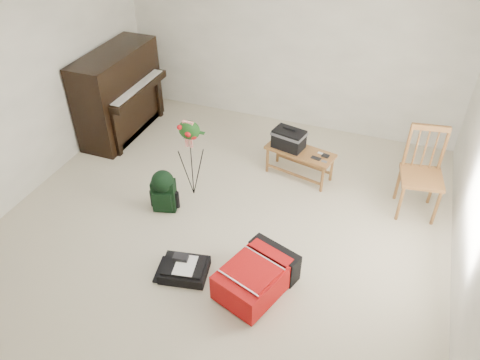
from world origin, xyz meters
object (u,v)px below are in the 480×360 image
at_px(black_duffel, 184,269).
at_px(green_backpack, 163,189).
at_px(bench, 292,144).
at_px(dining_chair, 422,174).
at_px(piano, 120,95).
at_px(flower_stand, 191,159).
at_px(red_suitcase, 258,273).

xyz_separation_m(black_duffel, green_backpack, (-0.67, 0.85, 0.23)).
relative_size(bench, dining_chair, 0.87).
height_order(bench, black_duffel, bench).
xyz_separation_m(piano, black_duffel, (2.11, -2.27, -0.53)).
bearing_deg(green_backpack, piano, 120.37).
bearing_deg(piano, green_backpack, -44.64).
relative_size(piano, bench, 1.60).
distance_m(black_duffel, flower_stand, 1.41).
distance_m(bench, black_duffel, 2.17).
height_order(piano, green_backpack, piano).
relative_size(dining_chair, green_backpack, 1.97).
xyz_separation_m(dining_chair, red_suitcase, (-1.37, -1.78, -0.35)).
distance_m(bench, green_backpack, 1.72).
height_order(piano, flower_stand, piano).
xyz_separation_m(dining_chair, green_backpack, (-2.80, -1.05, -0.22)).
bearing_deg(black_duffel, green_backpack, 117.46).
relative_size(bench, black_duffel, 1.75).
relative_size(piano, flower_stand, 1.39).
xyz_separation_m(bench, dining_chair, (1.59, -0.16, 0.04)).
height_order(red_suitcase, black_duffel, red_suitcase).
relative_size(bench, red_suitcase, 1.01).
bearing_deg(black_duffel, bench, 64.54).
distance_m(piano, black_duffel, 3.14).
xyz_separation_m(red_suitcase, flower_stand, (-1.23, 1.12, 0.35)).
relative_size(dining_chair, flower_stand, 1.00).
xyz_separation_m(piano, red_suitcase, (2.86, -2.14, -0.42)).
bearing_deg(red_suitcase, piano, 162.50).
distance_m(red_suitcase, green_backpack, 1.61).
distance_m(dining_chair, green_backpack, 3.00).
bearing_deg(flower_stand, dining_chair, 16.32).
height_order(piano, black_duffel, piano).
bearing_deg(dining_chair, red_suitcase, -136.23).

